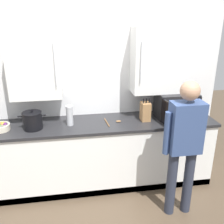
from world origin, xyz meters
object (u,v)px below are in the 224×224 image
at_px(person_figure, 184,140).
at_px(stock_pot, 33,120).
at_px(wooden_spoon, 113,122).
at_px(knife_block, 145,111).
at_px(fruit_bowl, 1,127).
at_px(thermos_flask, 70,116).
at_px(microwave_oven, 175,105).

bearing_deg(person_figure, stock_pot, 158.81).
bearing_deg(wooden_spoon, knife_block, 2.28).
relative_size(stock_pot, fruit_bowl, 1.51).
height_order(stock_pot, thermos_flask, thermos_flask).
height_order(wooden_spoon, person_figure, person_figure).
height_order(wooden_spoon, fruit_bowl, fruit_bowl).
bearing_deg(person_figure, fruit_bowl, 162.06).
distance_m(knife_block, fruit_bowl, 1.77).
xyz_separation_m(stock_pot, person_figure, (1.62, -0.63, -0.07)).
height_order(knife_block, thermos_flask, knife_block).
xyz_separation_m(microwave_oven, stock_pot, (-1.80, -0.09, -0.06)).
bearing_deg(knife_block, wooden_spoon, -177.72).
height_order(microwave_oven, person_figure, person_figure).
xyz_separation_m(wooden_spoon, thermos_flask, (-0.53, 0.01, 0.12)).
distance_m(microwave_oven, knife_block, 0.41).
height_order(stock_pot, knife_block, knife_block).
xyz_separation_m(wooden_spoon, person_figure, (0.66, -0.66, 0.03)).
bearing_deg(fruit_bowl, wooden_spoon, 0.59).
relative_size(microwave_oven, knife_block, 2.33).
bearing_deg(thermos_flask, knife_block, 0.44).
xyz_separation_m(knife_block, person_figure, (0.23, -0.68, -0.08)).
height_order(microwave_oven, fruit_bowl, microwave_oven).
distance_m(knife_block, thermos_flask, 0.96).
bearing_deg(fruit_bowl, person_figure, -17.94).
distance_m(wooden_spoon, fruit_bowl, 1.34).
height_order(fruit_bowl, person_figure, person_figure).
relative_size(knife_block, person_figure, 0.19).
height_order(stock_pot, fruit_bowl, stock_pot).
bearing_deg(microwave_oven, fruit_bowl, -178.03).
bearing_deg(fruit_bowl, stock_pot, -2.65).
xyz_separation_m(stock_pot, wooden_spoon, (0.96, 0.03, -0.10)).
distance_m(microwave_oven, stock_pot, 1.80).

